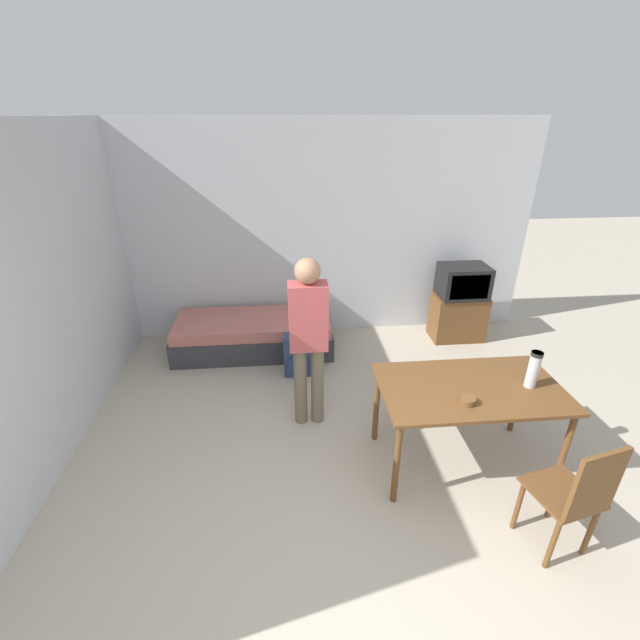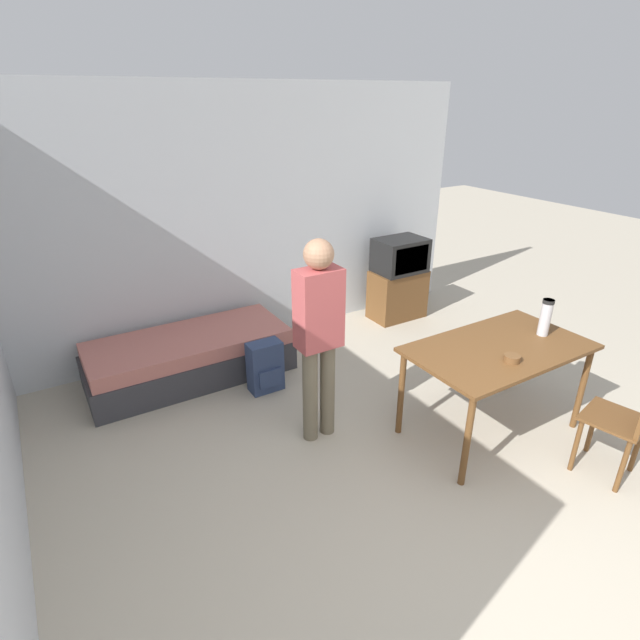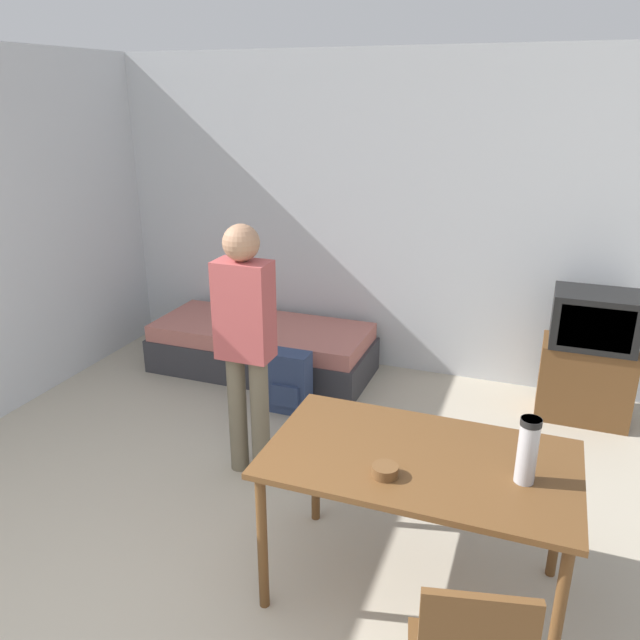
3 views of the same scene
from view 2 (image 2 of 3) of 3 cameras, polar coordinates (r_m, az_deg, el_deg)
The scene contains 10 objects.
ground_plane at distance 3.40m, azimuth 20.74°, elevation -26.69°, with size 20.00×20.00×0.00m, color #B2A893.
wall_back at distance 5.36m, azimuth -9.43°, elevation 11.02°, with size 5.63×0.06×2.70m.
daybed at distance 5.06m, azimuth -14.62°, elevation -4.09°, with size 1.94×0.81×0.44m.
tv at distance 6.19m, azimuth 8.96°, elevation 4.64°, with size 0.66×0.43×1.01m.
dining_table at distance 4.15m, azimuth 19.69°, elevation -3.88°, with size 1.43×0.83×0.78m.
wooden_chair at distance 4.12m, azimuth 32.02°, elevation -9.21°, with size 0.47×0.47×0.96m.
person_standing at distance 3.73m, azimuth -0.14°, elevation -1.01°, with size 0.34×0.22×1.65m.
thermos_flask at distance 4.38m, azimuth 24.40°, elevation 0.43°, with size 0.09×0.09×0.31m.
mate_bowl at distance 3.91m, azimuth 21.10°, elevation -4.11°, with size 0.12×0.12×0.05m.
backpack at distance 4.70m, azimuth -6.26°, elevation -5.35°, with size 0.31×0.21×0.49m.
Camera 2 is at (-1.93, -1.11, 2.57)m, focal length 28.00 mm.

